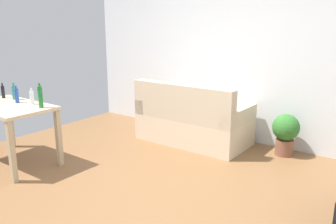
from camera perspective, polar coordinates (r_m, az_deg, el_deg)
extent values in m
cube|color=brown|center=(3.97, -5.57, -11.95)|extent=(5.20, 4.40, 0.02)
cube|color=silver|center=(5.40, 10.03, 9.97)|extent=(5.20, 0.10, 2.70)
cube|color=beige|center=(5.27, 4.26, -2.72)|extent=(1.61, 0.84, 0.40)
cube|color=#C0AD91|center=(4.87, 2.23, 1.50)|extent=(1.61, 0.16, 0.52)
cube|color=#C8B597|center=(4.85, 11.60, -0.67)|extent=(0.16, 0.84, 0.22)
cube|color=#C8B597|center=(5.59, -1.98, 1.60)|extent=(0.16, 0.84, 0.22)
cube|color=#C6B28E|center=(4.76, -24.84, 0.83)|extent=(1.20, 0.71, 0.04)
cube|color=tan|center=(4.24, -24.27, -6.01)|extent=(0.06, 0.06, 0.72)
cube|color=tan|center=(5.47, -24.45, -1.62)|extent=(0.06, 0.06, 0.72)
cube|color=tan|center=(4.55, -17.49, -4.04)|extent=(0.06, 0.06, 0.72)
cylinder|color=brown|center=(5.00, 18.53, -5.48)|extent=(0.24, 0.24, 0.22)
sphere|color=#2D6B28|center=(4.92, 18.78, -2.41)|extent=(0.36, 0.36, 0.36)
cylinder|color=black|center=(5.20, -25.45, 2.98)|extent=(0.04, 0.04, 0.17)
cylinder|color=black|center=(5.19, -25.57, 4.09)|extent=(0.02, 0.02, 0.04)
cylinder|color=teal|center=(5.03, -23.91, 2.94)|extent=(0.06, 0.06, 0.19)
cylinder|color=teal|center=(5.01, -24.04, 4.23)|extent=(0.03, 0.03, 0.04)
cylinder|color=#2347A3|center=(4.81, -23.57, 2.44)|extent=(0.05, 0.05, 0.18)
cylinder|color=#2347A3|center=(4.79, -23.70, 3.73)|extent=(0.02, 0.02, 0.04)
cylinder|color=silver|center=(4.65, -21.41, 2.19)|extent=(0.05, 0.05, 0.16)
cylinder|color=silver|center=(4.63, -21.53, 3.42)|extent=(0.02, 0.02, 0.04)
cylinder|color=#1E722D|center=(4.42, -20.20, 2.31)|extent=(0.06, 0.06, 0.26)
cylinder|color=#1E722D|center=(4.39, -20.37, 4.21)|extent=(0.03, 0.03, 0.04)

